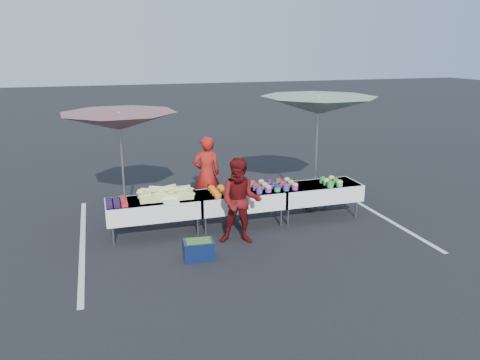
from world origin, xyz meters
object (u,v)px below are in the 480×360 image
object	(u,v)px
table_left	(154,208)
table_right	(318,191)
storage_bin	(199,249)
table_center	(240,199)
umbrella_left	(119,122)
vendor	(207,174)
customer	(241,201)
umbrella_right	(318,106)

from	to	relation	value
table_left	table_right	xyz separation A→B (m)	(3.60, 0.00, 0.00)
table_left	storage_bin	world-z (taller)	table_left
table_center	storage_bin	world-z (taller)	table_center
table_left	umbrella_left	world-z (taller)	umbrella_left
umbrella_left	table_right	bearing A→B (deg)	-11.02
vendor	umbrella_left	xyz separation A→B (m)	(-1.87, -0.36, 1.33)
umbrella_left	storage_bin	bearing A→B (deg)	-62.52
table_center	umbrella_left	xyz separation A→B (m)	(-2.31, 0.80, 1.61)
table_left	umbrella_left	bearing A→B (deg)	122.36
vendor	customer	distance (m)	2.04
table_left	storage_bin	size ratio (longest dim) A/B	3.28
vendor	storage_bin	distance (m)	2.71
table_center	table_left	bearing A→B (deg)	180.00
table_left	vendor	size ratio (longest dim) A/B	1.07
table_center	umbrella_right	bearing A→B (deg)	13.46
storage_bin	umbrella_left	bearing A→B (deg)	122.83
table_right	umbrella_left	world-z (taller)	umbrella_left
table_center	vendor	distance (m)	1.27
umbrella_right	customer	bearing A→B (deg)	-148.90
table_center	table_right	distance (m)	1.80
table_right	umbrella_right	distance (m)	1.88
vendor	umbrella_right	distance (m)	2.92
vendor	umbrella_left	size ratio (longest dim) A/B	0.58
table_left	umbrella_right	bearing A→B (deg)	7.11
table_right	umbrella_right	bearing A→B (deg)	71.29
vendor	storage_bin	xyz separation A→B (m)	(-0.76, -2.50, -0.69)
table_right	storage_bin	xyz separation A→B (m)	(-2.99, -1.34, -0.40)
customer	umbrella_right	bearing A→B (deg)	50.50
umbrella_right	table_right	bearing A→B (deg)	-108.71
table_center	vendor	bearing A→B (deg)	110.60
table_left	table_right	bearing A→B (deg)	0.00
umbrella_right	table_center	bearing A→B (deg)	-166.54
table_left	umbrella_right	size ratio (longest dim) A/B	0.54
customer	storage_bin	bearing A→B (deg)	-133.66
customer	storage_bin	size ratio (longest dim) A/B	2.96
umbrella_right	table_left	bearing A→B (deg)	-172.89
table_left	umbrella_right	world-z (taller)	umbrella_right
vendor	customer	xyz separation A→B (m)	(0.18, -2.03, -0.03)
table_right	vendor	distance (m)	2.54
customer	umbrella_left	xyz separation A→B (m)	(-2.05, 1.67, 1.36)
table_left	umbrella_right	xyz separation A→B (m)	(3.76, 0.47, 1.81)
table_center	storage_bin	xyz separation A→B (m)	(-1.19, -1.34, -0.40)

